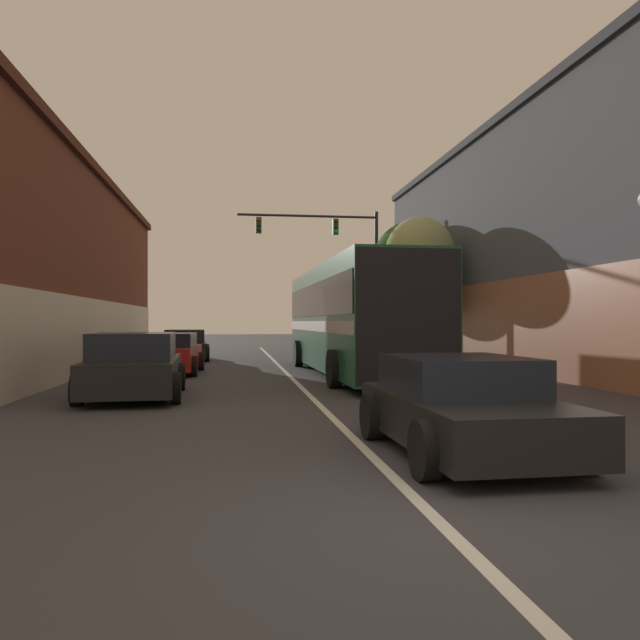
% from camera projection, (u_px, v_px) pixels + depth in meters
% --- Properties ---
extents(ground_plane, '(160.00, 160.00, 0.00)m').
position_uv_depth(ground_plane, '(445.00, 528.00, 5.19)').
color(ground_plane, '#38383D').
extents(lane_center_line, '(0.14, 42.28, 0.01)m').
position_uv_depth(lane_center_line, '(288.00, 374.00, 20.19)').
color(lane_center_line, silver).
rests_on(lane_center_line, ground_plane).
extents(building_right_storefront, '(7.07, 28.62, 9.02)m').
position_uv_depth(building_right_storefront, '(585.00, 242.00, 22.57)').
color(building_right_storefront, '#4C515B').
rests_on(building_right_storefront, ground_plane).
extents(bus, '(3.00, 12.68, 3.44)m').
position_uv_depth(bus, '(352.00, 315.00, 20.16)').
color(bus, '#145133').
rests_on(bus, ground_plane).
extents(hatchback_foreground, '(2.18, 3.93, 1.26)m').
position_uv_depth(hatchback_foreground, '(463.00, 407.00, 8.12)').
color(hatchback_foreground, black).
rests_on(hatchback_foreground, ground_plane).
extents(parked_car_left_near, '(2.07, 4.20, 1.34)m').
position_uv_depth(parked_car_left_near, '(171.00, 354.00, 20.57)').
color(parked_car_left_near, red).
rests_on(parked_car_left_near, ground_plane).
extents(parked_car_left_mid, '(2.26, 4.17, 1.37)m').
position_uv_depth(parked_car_left_mid, '(185.00, 346.00, 27.67)').
color(parked_car_left_mid, black).
rests_on(parked_car_left_mid, ground_plane).
extents(parked_car_left_far, '(2.32, 4.51, 1.47)m').
position_uv_depth(parked_car_left_far, '(134.00, 367.00, 14.10)').
color(parked_car_left_far, black).
rests_on(parked_car_left_far, ground_plane).
extents(traffic_signal_gantry, '(7.19, 0.36, 7.37)m').
position_uv_depth(traffic_signal_gantry, '(339.00, 252.00, 31.72)').
color(traffic_signal_gantry, black).
rests_on(traffic_signal_gantry, ground_plane).
extents(street_tree_near, '(2.85, 2.57, 5.94)m').
position_uv_depth(street_tree_near, '(420.00, 256.00, 25.00)').
color(street_tree_near, '#3D2D1E').
rests_on(street_tree_near, ground_plane).
extents(street_tree_far, '(3.94, 3.54, 6.30)m').
position_uv_depth(street_tree_far, '(414.00, 268.00, 28.06)').
color(street_tree_far, '#3D2D1E').
rests_on(street_tree_far, ground_plane).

